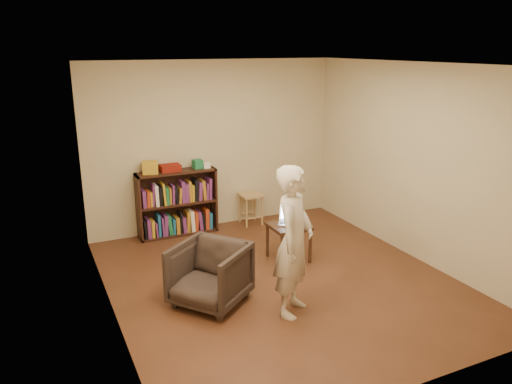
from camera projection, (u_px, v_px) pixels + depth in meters
name	position (u px, v px, depth m)	size (l,w,h in m)	color
floor	(280.00, 280.00, 6.17)	(4.50, 4.50, 0.00)	#472716
ceiling	(284.00, 64.00, 5.44)	(4.50, 4.50, 0.00)	white
wall_back	(214.00, 145.00, 7.76)	(4.00, 4.00, 0.00)	#BFB791
wall_left	(106.00, 201.00, 4.99)	(4.50, 4.50, 0.00)	#BFB791
wall_right	(415.00, 163.00, 6.62)	(4.50, 4.50, 0.00)	#BFB791
bookshelf	(177.00, 206.00, 7.59)	(1.20, 0.30, 1.00)	black
box_yellow	(150.00, 167.00, 7.24)	(0.22, 0.16, 0.18)	gold
red_cloth	(170.00, 168.00, 7.40)	(0.30, 0.22, 0.10)	maroon
box_green	(197.00, 164.00, 7.56)	(0.13, 0.13, 0.13)	#1F7546
box_white	(207.00, 165.00, 7.59)	(0.10, 0.10, 0.08)	white
stool	(251.00, 200.00, 8.03)	(0.35, 0.35, 0.50)	tan
armchair	(210.00, 274.00, 5.55)	(0.74, 0.77, 0.70)	#332922
side_table	(289.00, 231.00, 6.66)	(0.49, 0.49, 0.50)	black
laptop	(290.00, 219.00, 6.71)	(0.43, 0.44, 0.21)	#AFAFB3
person	(294.00, 241.00, 5.23)	(0.60, 0.39, 1.64)	beige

